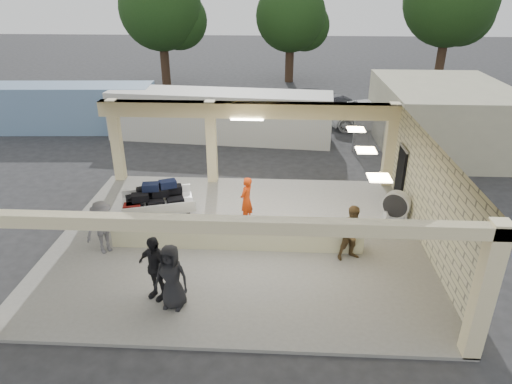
# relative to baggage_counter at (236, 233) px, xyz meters

# --- Properties ---
(ground) EXTENTS (120.00, 120.00, 0.00)m
(ground) POSITION_rel_baggage_counter_xyz_m (0.00, 0.50, -0.59)
(ground) COLOR #242426
(ground) RESTS_ON ground
(pavilion) EXTENTS (12.01, 10.00, 3.55)m
(pavilion) POSITION_rel_baggage_counter_xyz_m (0.21, 1.16, 0.76)
(pavilion) COLOR slate
(pavilion) RESTS_ON ground
(baggage_counter) EXTENTS (8.20, 0.58, 0.98)m
(baggage_counter) POSITION_rel_baggage_counter_xyz_m (0.00, 0.00, 0.00)
(baggage_counter) COLOR beige
(baggage_counter) RESTS_ON pavilion
(luggage_cart) EXTENTS (2.81, 2.20, 1.44)m
(luggage_cart) POSITION_rel_baggage_counter_xyz_m (-2.99, 1.64, 0.29)
(luggage_cart) COLOR silver
(luggage_cart) RESTS_ON pavilion
(drum_fan) EXTENTS (1.01, 0.78, 1.09)m
(drum_fan) POSITION_rel_baggage_counter_xyz_m (5.50, 2.13, 0.10)
(drum_fan) COLOR silver
(drum_fan) RESTS_ON pavilion
(baggage_handler) EXTENTS (0.58, 0.70, 1.69)m
(baggage_handler) POSITION_rel_baggage_counter_xyz_m (0.20, 1.69, 0.36)
(baggage_handler) COLOR red
(baggage_handler) RESTS_ON pavilion
(passenger_a) EXTENTS (0.95, 0.65, 1.79)m
(passenger_a) POSITION_rel_baggage_counter_xyz_m (3.59, -0.50, 0.41)
(passenger_a) COLOR brown
(passenger_a) RESTS_ON pavilion
(passenger_b) EXTENTS (1.15, 0.86, 1.87)m
(passenger_b) POSITION_rel_baggage_counter_xyz_m (-1.91, -2.66, 0.45)
(passenger_b) COLOR black
(passenger_b) RESTS_ON pavilion
(passenger_c) EXTENTS (1.08, 1.07, 1.75)m
(passenger_c) POSITION_rel_baggage_counter_xyz_m (-4.10, -0.50, 0.39)
(passenger_c) COLOR #55545A
(passenger_c) RESTS_ON pavilion
(passenger_d) EXTENTS (0.94, 0.52, 1.83)m
(passenger_d) POSITION_rel_baggage_counter_xyz_m (-1.39, -3.02, 0.43)
(passenger_d) COLOR black
(passenger_d) RESTS_ON pavilion
(car_white_a) EXTENTS (5.59, 2.85, 1.56)m
(car_white_a) POSITION_rel_baggage_counter_xyz_m (7.05, 13.57, 0.20)
(car_white_a) COLOR white
(car_white_a) RESTS_ON ground
(car_white_b) EXTENTS (4.76, 2.32, 1.44)m
(car_white_b) POSITION_rel_baggage_counter_xyz_m (10.94, 13.01, 0.13)
(car_white_b) COLOR white
(car_white_b) RESTS_ON ground
(car_dark) EXTENTS (4.50, 3.53, 1.44)m
(car_dark) POSITION_rel_baggage_counter_xyz_m (4.85, 14.85, 0.14)
(car_dark) COLOR black
(car_dark) RESTS_ON ground
(container_white) EXTENTS (12.01, 3.44, 2.57)m
(container_white) POSITION_rel_baggage_counter_xyz_m (-1.91, 11.15, 0.70)
(container_white) COLOR beige
(container_white) RESTS_ON ground
(container_blue) EXTENTS (10.05, 2.95, 2.58)m
(container_blue) POSITION_rel_baggage_counter_xyz_m (-10.91, 12.27, 0.70)
(container_blue) COLOR #6A83AA
(container_blue) RESTS_ON ground
(fence) EXTENTS (12.06, 0.06, 2.03)m
(fence) POSITION_rel_baggage_counter_xyz_m (11.00, 9.50, 0.47)
(fence) COLOR gray
(fence) RESTS_ON ground
(tree_left) EXTENTS (6.60, 6.30, 9.00)m
(tree_left) POSITION_rel_baggage_counter_xyz_m (-7.68, 24.66, 5.00)
(tree_left) COLOR #382619
(tree_left) RESTS_ON ground
(tree_mid) EXTENTS (6.00, 5.60, 8.00)m
(tree_mid) POSITION_rel_baggage_counter_xyz_m (2.32, 26.66, 4.38)
(tree_mid) COLOR #382619
(tree_mid) RESTS_ON ground
(tree_right) EXTENTS (7.20, 7.00, 10.00)m
(tree_right) POSITION_rel_baggage_counter_xyz_m (14.32, 25.66, 5.63)
(tree_right) COLOR #382619
(tree_right) RESTS_ON ground
(adjacent_building) EXTENTS (6.00, 8.00, 3.20)m
(adjacent_building) POSITION_rel_baggage_counter_xyz_m (9.50, 10.50, 1.01)
(adjacent_building) COLOR #B5B190
(adjacent_building) RESTS_ON ground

